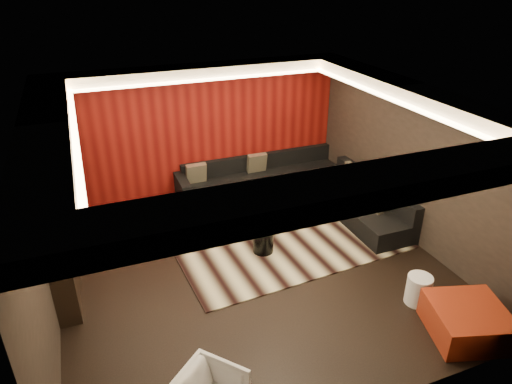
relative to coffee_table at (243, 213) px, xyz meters
name	(u,v)px	position (x,y,z in m)	size (l,w,h in m)	color
floor	(252,267)	(-0.39, -1.56, -0.12)	(6.00, 6.00, 0.02)	black
ceiling	(252,101)	(-0.39, -1.56, 2.70)	(6.00, 6.00, 0.02)	silver
wall_back	(200,131)	(-0.39, 1.45, 1.29)	(6.00, 0.02, 2.80)	black
wall_left	(39,229)	(-3.40, -1.56, 1.29)	(0.02, 6.00, 2.80)	black
wall_right	(413,163)	(2.62, -1.56, 1.29)	(0.02, 6.00, 2.80)	black
red_feature_wall	(201,132)	(-0.39, 1.41, 1.29)	(5.98, 0.05, 2.78)	#6B0C0A
soffit_back	(201,71)	(-0.39, 1.14, 2.58)	(6.00, 0.60, 0.22)	silver
soffit_front	(358,188)	(-0.39, -4.26, 2.58)	(6.00, 0.60, 0.22)	silver
soffit_left	(44,132)	(-3.09, -1.56, 2.58)	(0.60, 4.80, 0.22)	silver
soffit_right	(409,91)	(2.31, -1.56, 2.58)	(0.60, 4.80, 0.22)	silver
cove_back	(206,80)	(-0.39, 0.80, 2.49)	(4.80, 0.08, 0.04)	#FFD899
cove_front	(338,182)	(-0.39, -3.92, 2.49)	(4.80, 0.08, 0.04)	#FFD899
cove_left	(75,136)	(-2.75, -1.56, 2.49)	(0.08, 4.80, 0.04)	#FFD899
cove_right	(391,99)	(1.97, -1.56, 2.49)	(0.08, 4.80, 0.04)	#FFD899
tv_surround	(56,224)	(-3.24, -0.96, 0.99)	(0.30, 2.00, 2.20)	black
tv_screen	(63,201)	(-3.08, -0.96, 1.34)	(0.04, 1.30, 0.80)	black
tv_shelf	(73,245)	(-3.08, -0.96, 0.59)	(0.04, 1.60, 0.04)	black
rug	(280,232)	(0.46, -0.77, -0.10)	(4.00, 3.00, 0.02)	#C0B68C
coffee_table	(243,213)	(0.00, 0.00, 0.00)	(1.12, 1.12, 0.19)	black
drum_stool	(263,241)	(-0.07, -1.24, 0.11)	(0.36, 0.36, 0.42)	black
striped_pouf	(198,205)	(-0.76, 0.48, 0.10)	(0.71, 0.71, 0.39)	beige
white_side_table	(418,290)	(1.56, -3.30, 0.11)	(0.36, 0.36, 0.46)	white
orange_ottoman	(467,321)	(1.74, -4.06, 0.10)	(0.96, 0.96, 0.43)	maroon
sectional_sofa	(297,189)	(1.34, 0.30, 0.15)	(3.65, 3.50, 0.75)	black
throw_pillows	(292,177)	(1.16, 0.21, 0.51)	(3.21, 2.78, 0.50)	tan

